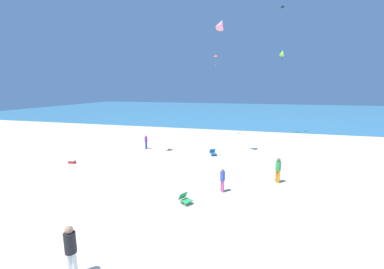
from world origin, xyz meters
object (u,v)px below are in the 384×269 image
beach_chair_far_right (213,152)px  person_2 (223,178)px  person_0 (146,141)px  person_4 (278,169)px  cooler_box (72,162)px  person_3 (71,248)px  kite_red (216,56)px  kite_black (282,6)px  beach_chair_mid_beach (168,148)px  kite_lime (282,53)px  kite_pink (221,24)px  beach_chair_far_left (185,198)px

beach_chair_far_right → person_2: 7.76m
person_0 → person_4: 13.16m
person_2 → person_4: 3.90m
cooler_box → person_4: size_ratio=0.32×
beach_chair_far_right → person_2: bearing=-15.8°
cooler_box → person_3: size_ratio=0.29×
cooler_box → beach_chair_far_right: bearing=26.9°
cooler_box → kite_red: 19.09m
kite_black → person_0: bearing=-141.1°
beach_chair_mid_beach → cooler_box: size_ratio=1.62×
beach_chair_far_right → kite_red: (-1.38, 8.74, 9.27)m
beach_chair_mid_beach → person_4: (9.52, -5.81, 0.69)m
kite_lime → person_2: bearing=-102.4°
kite_pink → beach_chair_far_left: bearing=-90.8°
cooler_box → person_4: bearing=0.3°
cooler_box → person_3: 13.22m
beach_chair_mid_beach → person_2: 10.34m
person_2 → person_4: size_ratio=0.87×
kite_pink → cooler_box: bearing=-152.6°
beach_chair_far_left → person_4: bearing=71.9°
beach_chair_far_right → kite_pink: size_ratio=0.61×
person_2 → beach_chair_far_right: bearing=63.5°
beach_chair_mid_beach → beach_chair_far_right: beach_chair_far_right is taller
person_4 → beach_chair_far_left: bearing=2.3°
beach_chair_far_right → beach_chair_far_left: beach_chair_far_left is taller
beach_chair_far_right → kite_lime: 16.10m
kite_lime → beach_chair_far_left: bearing=-105.5°
kite_lime → kite_pink: bearing=-117.1°
beach_chair_far_right → kite_red: bearing=158.7°
person_4 → kite_black: bearing=-131.6°
person_2 → kite_pink: bearing=60.0°
cooler_box → person_4: person_4 is taller
cooler_box → kite_pink: 16.24m
person_2 → person_3: 8.47m
kite_pink → kite_black: kite_black is taller
person_0 → kite_red: bearing=65.3°
person_4 → kite_red: kite_red is taller
beach_chair_far_left → person_0: (-7.03, 10.04, 0.52)m
person_4 → kite_lime: bearing=-132.8°
cooler_box → person_0: 6.90m
beach_chair_mid_beach → person_0: 2.36m
person_0 → kite_pink: 12.43m
kite_red → kite_lime: bearing=19.3°
person_2 → kite_red: kite_red is taller
beach_chair_far_right → person_4: size_ratio=0.51×
person_0 → person_3: size_ratio=0.78×
cooler_box → beach_chair_mid_beach: bearing=45.0°
beach_chair_far_right → cooler_box: (-10.33, -5.25, -0.14)m
kite_lime → beach_chair_far_right: bearing=-118.1°
beach_chair_mid_beach → cooler_box: 8.32m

